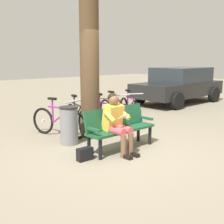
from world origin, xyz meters
TOP-DOWN VIEW (x-y plane):
  - ground_plane at (0.00, 0.00)m, footprint 40.00×40.00m
  - bench at (-0.15, -0.17)m, footprint 1.63×0.57m
  - person_reading at (0.05, 0.00)m, footprint 0.51×0.78m
  - handbag at (0.79, -0.04)m, footprint 0.30×0.15m
  - tree_trunk at (-0.29, -1.37)m, footprint 0.45×0.45m
  - litter_bin at (0.46, -1.12)m, footprint 0.41×0.41m
  - bicycle_silver at (-2.12, -1.94)m, footprint 0.73×1.58m
  - bicycle_red at (-1.56, -1.99)m, footprint 0.48×1.67m
  - bicycle_blue at (-0.96, -1.78)m, footprint 0.60×1.63m
  - bicycle_purple at (-0.25, -1.92)m, footprint 0.59×1.64m
  - bicycle_orange at (0.33, -1.82)m, footprint 0.68×1.60m
  - parked_car at (-6.18, -3.29)m, footprint 4.31×2.23m

SIDE VIEW (x-z plane):
  - ground_plane at x=0.00m, z-range 0.00..0.00m
  - handbag at x=0.79m, z-range 0.00..0.24m
  - bicycle_silver at x=-2.12m, z-range -0.11..0.83m
  - bicycle_red at x=-1.56m, z-range -0.11..0.83m
  - bicycle_blue at x=-0.96m, z-range -0.11..0.83m
  - bicycle_purple at x=-0.25m, z-range -0.11..0.83m
  - bicycle_orange at x=0.33m, z-range -0.11..0.83m
  - litter_bin at x=0.46m, z-range 0.00..0.84m
  - bench at x=-0.15m, z-range 0.07..0.94m
  - person_reading at x=0.05m, z-range 0.06..1.27m
  - parked_car at x=-6.18m, z-range 0.04..1.51m
  - tree_trunk at x=-0.29m, z-range 0.00..3.54m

